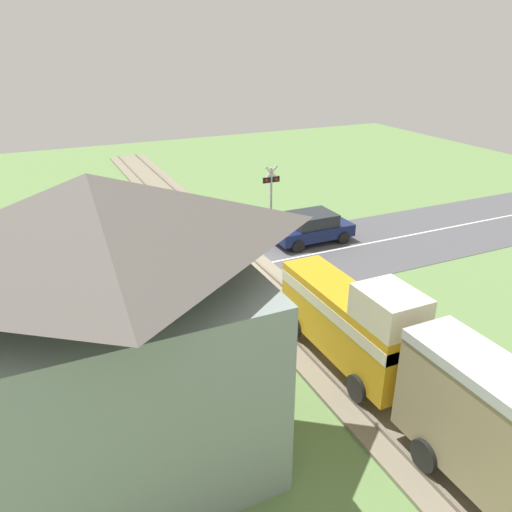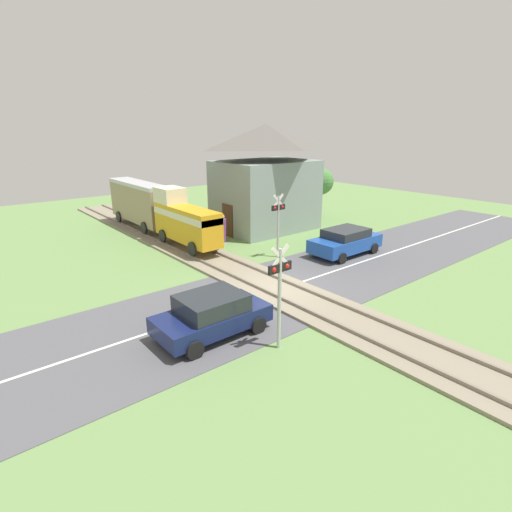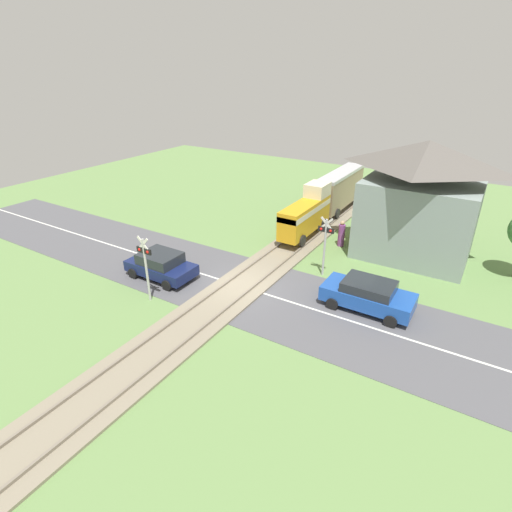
% 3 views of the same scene
% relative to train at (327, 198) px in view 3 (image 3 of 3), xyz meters
% --- Properties ---
extents(ground_plane, '(60.00, 60.00, 0.00)m').
position_rel_train_xyz_m(ground_plane, '(0.00, -11.42, -1.86)').
color(ground_plane, '#66894C').
extents(road_surface, '(48.00, 6.40, 0.02)m').
position_rel_train_xyz_m(road_surface, '(0.00, -11.42, -1.85)').
color(road_surface, '#515156').
rests_on(road_surface, ground_plane).
extents(track_bed, '(2.80, 48.00, 0.24)m').
position_rel_train_xyz_m(track_bed, '(0.00, -11.42, -1.80)').
color(track_bed, gray).
rests_on(track_bed, ground_plane).
extents(train, '(1.58, 12.47, 3.18)m').
position_rel_train_xyz_m(train, '(0.00, 0.00, 0.00)').
color(train, gold).
rests_on(train, track_bed).
extents(car_near_crossing, '(3.88, 2.06, 1.46)m').
position_rel_train_xyz_m(car_near_crossing, '(-4.35, -12.86, -1.10)').
color(car_near_crossing, '#141E4C').
rests_on(car_near_crossing, ground_plane).
extents(car_far_side, '(4.29, 2.06, 1.48)m').
position_rel_train_xyz_m(car_far_side, '(6.35, -9.98, -1.08)').
color(car_far_side, '#1E4CA8').
rests_on(car_far_side, ground_plane).
extents(crossing_signal_west_approach, '(0.90, 0.18, 3.45)m').
position_rel_train_xyz_m(crossing_signal_west_approach, '(-3.17, -14.93, 0.33)').
color(crossing_signal_west_approach, '#B7B7B7').
rests_on(crossing_signal_west_approach, ground_plane).
extents(crossing_signal_east_approach, '(0.90, 0.18, 3.45)m').
position_rel_train_xyz_m(crossing_signal_east_approach, '(3.17, -7.91, 0.33)').
color(crossing_signal_east_approach, '#B7B7B7').
rests_on(crossing_signal_east_approach, ground_plane).
extents(station_building, '(6.86, 5.04, 6.98)m').
position_rel_train_xyz_m(station_building, '(6.76, -2.67, 1.55)').
color(station_building, gray).
rests_on(station_building, ground_plane).
extents(pedestrian_by_station, '(0.43, 0.43, 1.72)m').
position_rel_train_xyz_m(pedestrian_by_station, '(2.57, -3.54, -1.08)').
color(pedestrian_by_station, '#7F3D84').
rests_on(pedestrian_by_station, ground_plane).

